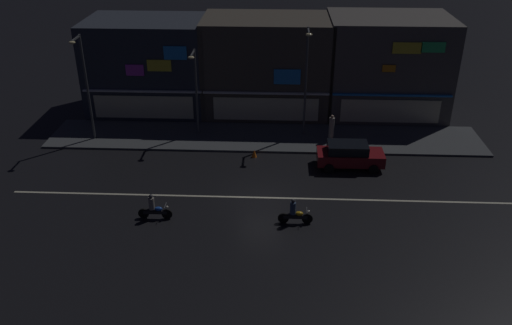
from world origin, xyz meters
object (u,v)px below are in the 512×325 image
object	(u,v)px
streetlamp_west	(85,81)
parked_car_near_kerb	(349,155)
streetlamp_east	(306,75)
pedestrian_on_sidewalk	(331,129)
streetlamp_mid	(195,85)
motorcycle_following	(295,213)
traffic_cone	(254,153)
motorcycle_lead	(154,208)

from	to	relation	value
streetlamp_west	parked_car_near_kerb	distance (m)	18.58
streetlamp_east	parked_car_near_kerb	bearing A→B (deg)	-58.51
streetlamp_east	pedestrian_on_sidewalk	bearing A→B (deg)	-24.62
streetlamp_west	streetlamp_mid	bearing A→B (deg)	9.26
streetlamp_west	motorcycle_following	world-z (taller)	streetlamp_west
parked_car_near_kerb	traffic_cone	world-z (taller)	parked_car_near_kerb
parked_car_near_kerb	motorcycle_lead	size ratio (longest dim) A/B	2.26
parked_car_near_kerb	motorcycle_lead	distance (m)	13.19
streetlamp_mid	streetlamp_east	bearing A→B (deg)	1.47
streetlamp_east	pedestrian_on_sidewalk	xyz separation A→B (m)	(1.91, -0.88, -3.67)
motorcycle_following	pedestrian_on_sidewalk	bearing A→B (deg)	-104.96
pedestrian_on_sidewalk	streetlamp_east	bearing A→B (deg)	-47.00
streetlamp_mid	streetlamp_east	distance (m)	7.80
pedestrian_on_sidewalk	traffic_cone	bearing A→B (deg)	3.10
streetlamp_mid	parked_car_near_kerb	xyz separation A→B (m)	(10.55, -4.36, -3.04)
pedestrian_on_sidewalk	motorcycle_lead	world-z (taller)	pedestrian_on_sidewalk
streetlamp_east	motorcycle_following	size ratio (longest dim) A/B	4.14
pedestrian_on_sidewalk	motorcycle_following	distance (m)	10.82
streetlamp_east	parked_car_near_kerb	xyz separation A→B (m)	(2.79, -4.56, -3.86)
streetlamp_east	pedestrian_on_sidewalk	world-z (taller)	streetlamp_east
parked_car_near_kerb	traffic_cone	bearing A→B (deg)	-10.20
parked_car_near_kerb	motorcycle_following	bearing A→B (deg)	61.39
streetlamp_west	streetlamp_mid	size ratio (longest dim) A/B	1.20
pedestrian_on_sidewalk	motorcycle_lead	bearing A→B (deg)	22.07
streetlamp_mid	motorcycle_following	size ratio (longest dim) A/B	3.31
streetlamp_west	pedestrian_on_sidewalk	size ratio (longest dim) A/B	3.80
streetlamp_west	motorcycle_lead	distance (m)	12.41
motorcycle_lead	streetlamp_mid	bearing A→B (deg)	-88.14
streetlamp_east	pedestrian_on_sidewalk	size ratio (longest dim) A/B	3.97
streetlamp_west	parked_car_near_kerb	bearing A→B (deg)	-9.98
pedestrian_on_sidewalk	traffic_cone	size ratio (longest dim) A/B	3.60
traffic_cone	motorcycle_lead	bearing A→B (deg)	-123.56
streetlamp_mid	pedestrian_on_sidewalk	distance (m)	10.10
streetlamp_west	traffic_cone	size ratio (longest dim) A/B	13.70
streetlamp_west	streetlamp_mid	xyz separation A→B (m)	(7.39, 1.21, -0.65)
streetlamp_mid	motorcycle_lead	distance (m)	11.50
motorcycle_lead	motorcycle_following	distance (m)	7.72
streetlamp_west	motorcycle_following	xyz separation A→B (m)	(14.25, -9.91, -3.92)
streetlamp_east	pedestrian_on_sidewalk	distance (m)	4.23
streetlamp_west	streetlamp_mid	distance (m)	7.52
streetlamp_east	motorcycle_lead	size ratio (longest dim) A/B	4.14
streetlamp_mid	motorcycle_following	bearing A→B (deg)	-58.33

